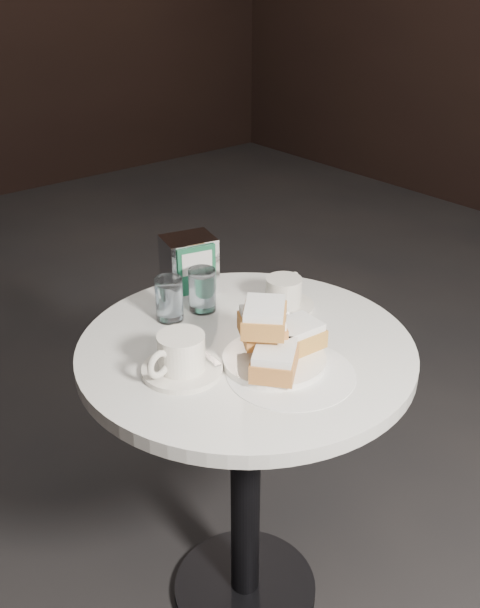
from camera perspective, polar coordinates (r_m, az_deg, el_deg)
name	(u,v)px	position (r m, az deg, el deg)	size (l,w,h in m)	color
ground	(245,591)	(1.90, 0.42, -23.05)	(7.00, 7.00, 0.00)	black
cafe_table	(246,421)	(1.51, 0.49, -9.81)	(0.70, 0.70, 0.74)	black
sugar_spill	(291,373)	(1.31, 4.30, -5.84)	(0.25, 0.25, 0.00)	white
beignet_plate	(274,342)	(1.32, 2.91, -3.19)	(0.27, 0.27, 0.13)	white
coffee_cup_left	(181,357)	(1.30, -5.00, -4.45)	(0.18, 0.18, 0.08)	white
coffee_cup_right	(284,295)	(1.53, 3.70, 0.77)	(0.18, 0.18, 0.07)	silver
water_glass_left	(169,300)	(1.48, -5.98, 0.38)	(0.07, 0.07, 0.10)	white
water_glass_right	(202,290)	(1.51, -3.20, 1.14)	(0.06, 0.06, 0.10)	white
napkin_dispenser	(189,264)	(1.60, -4.29, 3.34)	(0.14, 0.12, 0.14)	white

